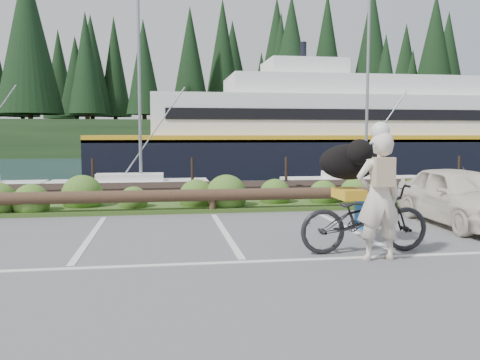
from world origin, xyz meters
TOP-DOWN VIEW (x-y plane):
  - ground at (0.00, 0.00)m, footprint 72.00×72.00m
  - harbor_backdrop at (0.39, 78.47)m, footprint 170.00×160.00m
  - vegetation_strip at (0.00, 5.30)m, footprint 34.00×1.60m
  - log_rail at (0.00, 4.60)m, footprint 32.00×0.30m
  - bicycle at (2.09, -0.05)m, footprint 2.21×0.81m
  - cyclist at (2.10, -0.56)m, footprint 0.74×0.49m
  - dog at (2.07, 0.66)m, footprint 0.56×1.11m
  - parked_car at (5.14, 2.09)m, footprint 1.63×3.79m

SIDE VIEW (x-z plane):
  - harbor_backdrop at x=0.39m, z-range -15.00..15.00m
  - ground at x=0.00m, z-range 0.00..0.00m
  - log_rail at x=0.00m, z-range -0.30..0.30m
  - vegetation_strip at x=0.00m, z-range 0.00..0.10m
  - bicycle at x=2.09m, z-range 0.00..1.16m
  - parked_car at x=5.14m, z-range 0.00..1.28m
  - cyclist at x=2.10m, z-range 0.00..1.99m
  - dog at x=2.07m, z-range 1.16..1.79m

